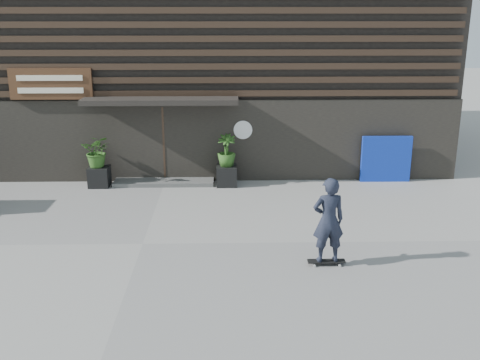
{
  "coord_description": "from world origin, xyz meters",
  "views": [
    {
      "loc": [
        1.93,
        -11.78,
        5.05
      ],
      "look_at": [
        2.23,
        1.29,
        1.1
      ],
      "focal_mm": 42.12,
      "sensor_mm": 36.0,
      "label": 1
    }
  ],
  "objects_px": {
    "planter_pot_left": "(99,177)",
    "skateboarder": "(328,220)",
    "blue_tarp": "(386,159)",
    "planter_pot_right": "(227,176)"
  },
  "relations": [
    {
      "from": "blue_tarp",
      "to": "planter_pot_left",
      "type": "bearing_deg",
      "value": -177.81
    },
    {
      "from": "planter_pot_right",
      "to": "skateboarder",
      "type": "distance_m",
      "value": 6.0
    },
    {
      "from": "planter_pot_left",
      "to": "skateboarder",
      "type": "height_order",
      "value": "skateboarder"
    },
    {
      "from": "planter_pot_left",
      "to": "skateboarder",
      "type": "distance_m",
      "value": 8.13
    },
    {
      "from": "planter_pot_right",
      "to": "blue_tarp",
      "type": "bearing_deg",
      "value": 3.53
    },
    {
      "from": "blue_tarp",
      "to": "skateboarder",
      "type": "distance_m",
      "value": 6.53
    },
    {
      "from": "planter_pot_right",
      "to": "blue_tarp",
      "type": "distance_m",
      "value": 4.89
    },
    {
      "from": "planter_pot_right",
      "to": "skateboarder",
      "type": "height_order",
      "value": "skateboarder"
    },
    {
      "from": "skateboarder",
      "to": "blue_tarp",
      "type": "bearing_deg",
      "value": 64.54
    },
    {
      "from": "planter_pot_left",
      "to": "blue_tarp",
      "type": "relative_size",
      "value": 0.4
    }
  ]
}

